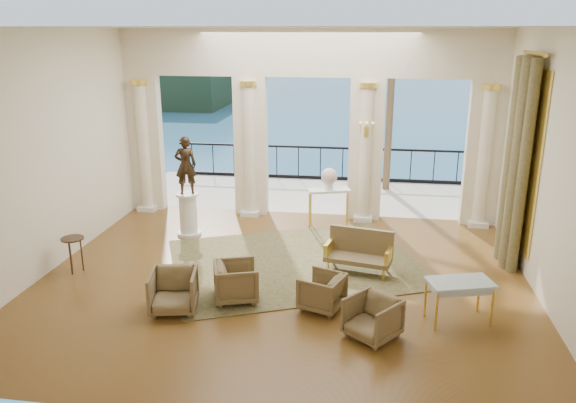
% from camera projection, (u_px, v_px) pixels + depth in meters
% --- Properties ---
extents(floor, '(9.00, 9.00, 0.00)m').
position_uv_depth(floor, '(283.00, 280.00, 10.45)').
color(floor, '#4E270A').
rests_on(floor, ground).
extents(room_walls, '(9.00, 9.00, 9.00)m').
position_uv_depth(room_walls, '(271.00, 138.00, 8.54)').
color(room_walls, '#F3E8CC').
rests_on(room_walls, ground).
extents(arcade, '(9.00, 0.56, 4.50)m').
position_uv_depth(arcade, '(308.00, 112.00, 13.30)').
color(arcade, beige).
rests_on(arcade, ground).
extents(terrace, '(10.00, 3.60, 0.10)m').
position_uv_depth(terrace, '(315.00, 195.00, 15.94)').
color(terrace, beige).
rests_on(terrace, ground).
extents(balustrade, '(9.00, 0.06, 1.03)m').
position_uv_depth(balustrade, '(320.00, 166.00, 17.32)').
color(balustrade, black).
rests_on(balustrade, terrace).
extents(palm_tree, '(2.00, 2.00, 4.50)m').
position_uv_depth(palm_tree, '(393.00, 44.00, 15.19)').
color(palm_tree, '#4C3823').
rests_on(palm_tree, terrace).
extents(headland, '(22.00, 18.00, 6.00)m').
position_uv_depth(headland, '(155.00, 82.00, 81.73)').
color(headland, black).
rests_on(headland, sea).
extents(sea, '(160.00, 160.00, 0.00)m').
position_uv_depth(sea, '(360.00, 118.00, 68.91)').
color(sea, teal).
rests_on(sea, ground).
extents(curtain, '(0.33, 1.40, 4.09)m').
position_uv_depth(curtain, '(517.00, 164.00, 10.66)').
color(curtain, brown).
rests_on(curtain, ground).
extents(window_frame, '(0.04, 1.60, 3.40)m').
position_uv_depth(window_frame, '(528.00, 160.00, 10.61)').
color(window_frame, '#EAC64D').
rests_on(window_frame, room_walls).
extents(wall_sconce, '(0.30, 0.11, 0.33)m').
position_uv_depth(wall_sconce, '(366.00, 131.00, 12.91)').
color(wall_sconce, '#EAC64D').
rests_on(wall_sconce, arcade).
extents(rug, '(5.80, 5.24, 0.02)m').
position_uv_depth(rug, '(295.00, 263.00, 11.18)').
color(rug, '#30351C').
rests_on(rug, ground).
extents(armchair_a, '(0.86, 0.83, 0.77)m').
position_uv_depth(armchair_a, '(173.00, 289.00, 9.21)').
color(armchair_a, '#4C4020').
rests_on(armchair_a, ground).
extents(armchair_b, '(0.94, 0.93, 0.71)m').
position_uv_depth(armchair_b, '(372.00, 316.00, 8.41)').
color(armchair_b, '#4C4020').
rests_on(armchair_b, ground).
extents(armchair_c, '(0.80, 0.82, 0.67)m').
position_uv_depth(armchair_c, '(322.00, 290.00, 9.29)').
color(armchair_c, '#4C4020').
rests_on(armchair_c, ground).
extents(armchair_d, '(0.86, 0.89, 0.74)m').
position_uv_depth(armchair_d, '(236.00, 280.00, 9.59)').
color(armchair_d, '#4C4020').
rests_on(armchair_d, ground).
extents(settee, '(1.33, 0.77, 0.82)m').
position_uv_depth(settee, '(359.00, 251.00, 10.72)').
color(settee, '#4C4020').
rests_on(settee, ground).
extents(game_table, '(1.12, 0.81, 0.69)m').
position_uv_depth(game_table, '(460.00, 285.00, 8.81)').
color(game_table, '#A7C1CE').
rests_on(game_table, ground).
extents(pedestal, '(0.53, 0.53, 0.98)m').
position_uv_depth(pedestal, '(188.00, 215.00, 12.59)').
color(pedestal, silver).
rests_on(pedestal, ground).
extents(statue, '(0.54, 0.44, 1.28)m').
position_uv_depth(statue, '(186.00, 165.00, 12.25)').
color(statue, black).
rests_on(statue, pedestal).
extents(console_table, '(1.04, 0.65, 0.92)m').
position_uv_depth(console_table, '(329.00, 196.00, 13.02)').
color(console_table, silver).
rests_on(console_table, ground).
extents(urn, '(0.38, 0.38, 0.50)m').
position_uv_depth(urn, '(329.00, 177.00, 12.89)').
color(urn, white).
rests_on(urn, console_table).
extents(side_table, '(0.43, 0.43, 0.69)m').
position_uv_depth(side_table, '(73.00, 243.00, 10.63)').
color(side_table, black).
rests_on(side_table, ground).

